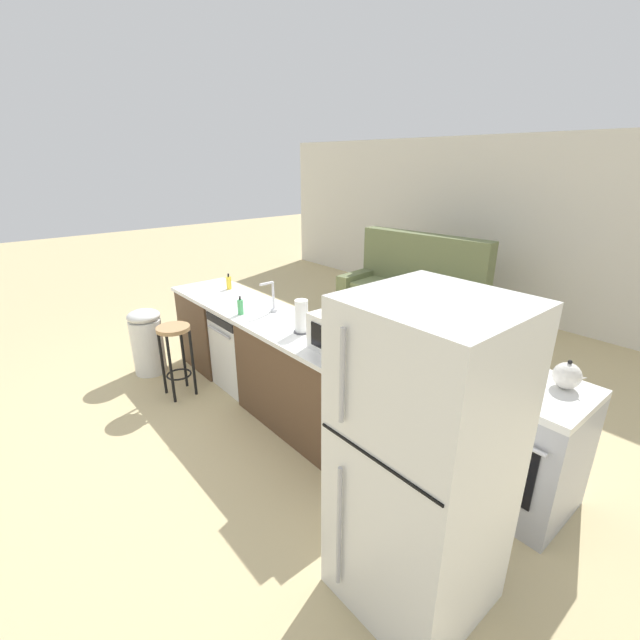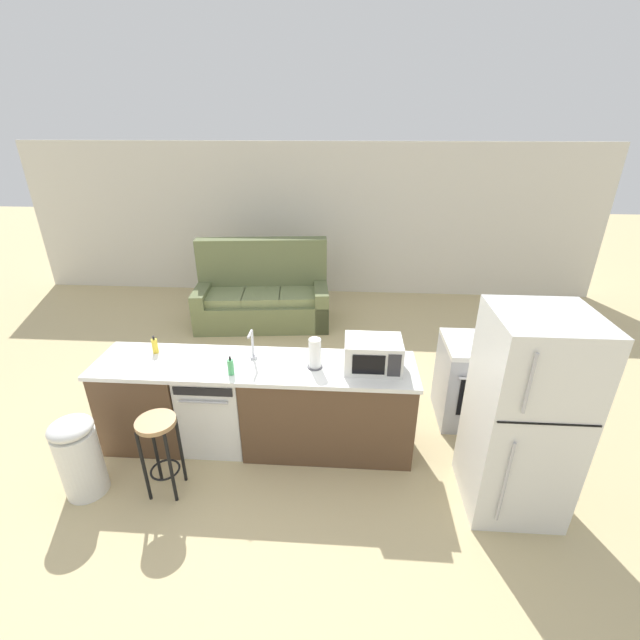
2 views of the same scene
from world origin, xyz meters
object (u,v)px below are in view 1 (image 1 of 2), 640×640
dishwasher (248,348)px  soap_bottle (240,307)px  couch (413,296)px  stove_range (517,442)px  dish_soap_bottle (229,283)px  microwave (346,334)px  trash_bin (147,341)px  bar_stool (175,346)px  refrigerator (422,463)px  kettle (567,376)px  paper_towel_roll (301,317)px

dishwasher → soap_bottle: (0.24, -0.18, 0.55)m
dishwasher → couch: 2.83m
stove_range → dish_soap_bottle: 3.24m
stove_range → dish_soap_bottle: (-3.18, -0.41, 0.52)m
microwave → trash_bin: microwave is taller
stove_range → soap_bottle: size_ratio=5.11×
couch → bar_stool: bearing=-93.2°
dishwasher → dish_soap_bottle: 0.81m
dish_soap_bottle → bar_stool: bearing=-69.2°
bar_stool → dishwasher: bearing=67.2°
soap_bottle → refrigerator: bearing=-8.8°
kettle → trash_bin: kettle is taller
microwave → dish_soap_bottle: 2.05m
soap_bottle → couch: couch is taller
trash_bin → couch: bearing=76.0°
dishwasher → microwave: (1.47, -0.00, 0.62)m
stove_range → trash_bin: size_ratio=1.22×
dish_soap_bottle → trash_bin: size_ratio=0.24×
microwave → dish_soap_bottle: bearing=176.0°
paper_towel_roll → couch: bearing=110.0°
refrigerator → trash_bin: 3.60m
stove_range → soap_bottle: (-2.36, -0.73, 0.52)m
dishwasher → paper_towel_roll: paper_towel_roll is taller
stove_range → trash_bin: stove_range is taller
kettle → stove_range: bearing=-142.3°
refrigerator → couch: 4.34m
dishwasher → soap_bottle: 0.63m
trash_bin → soap_bottle: bearing=23.5°
bar_stool → refrigerator: bearing=2.0°
microwave → kettle: 1.47m
stove_range → dishwasher: bearing=-168.1°
microwave → soap_bottle: bearing=-171.5°
refrigerator → dish_soap_bottle: (-3.18, 0.69, 0.12)m
soap_bottle → trash_bin: soap_bottle is taller
paper_towel_roll → couch: (-1.04, 2.85, -0.64)m
dish_soap_bottle → couch: couch is taller
paper_towel_roll → trash_bin: (-1.92, -0.68, -0.66)m
stove_range → bar_stool: stove_range is taller
paper_towel_roll → kettle: bearing=21.1°
stove_range → trash_bin: 3.78m
dishwasher → kettle: kettle is taller
refrigerator → soap_bottle: (-2.36, 0.36, 0.12)m
soap_bottle → kettle: bearing=18.8°
microwave → couch: size_ratio=0.24×
soap_bottle → dish_soap_bottle: (-0.81, 0.33, 0.00)m
microwave → kettle: (1.30, 0.68, -0.05)m
dishwasher → soap_bottle: size_ratio=4.77×
microwave → paper_towel_roll: paper_towel_roll is taller
paper_towel_roll → soap_bottle: (-0.72, -0.16, -0.07)m
refrigerator → trash_bin: size_ratio=2.30×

